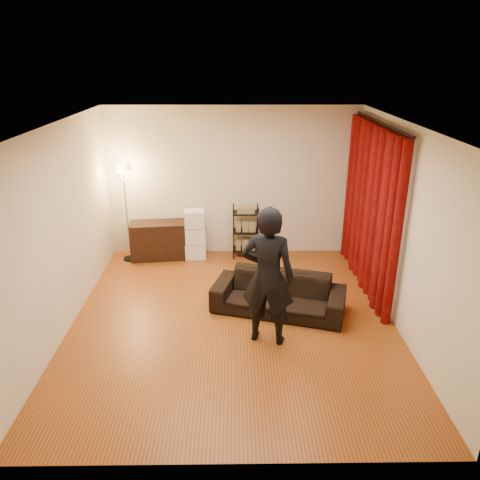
{
  "coord_description": "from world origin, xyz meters",
  "views": [
    {
      "loc": [
        0.02,
        -5.72,
        3.49
      ],
      "look_at": [
        0.1,
        0.3,
        1.1
      ],
      "focal_mm": 35.0,
      "sensor_mm": 36.0,
      "label": 1
    }
  ],
  "objects_px": {
    "storage_boxes": "(195,234)",
    "person": "(268,276)",
    "sofa": "(278,294)",
    "media_cabinet": "(164,240)",
    "floor_lamp": "(127,213)",
    "wire_shelf": "(246,231)"
  },
  "relations": [
    {
      "from": "storage_boxes",
      "to": "person",
      "type": "bearing_deg",
      "value": -67.11
    },
    {
      "from": "sofa",
      "to": "media_cabinet",
      "type": "xyz_separation_m",
      "value": [
        -1.92,
        1.97,
        0.07
      ]
    },
    {
      "from": "person",
      "to": "storage_boxes",
      "type": "distance_m",
      "value": 2.94
    },
    {
      "from": "storage_boxes",
      "to": "media_cabinet",
      "type": "bearing_deg",
      "value": 176.92
    },
    {
      "from": "storage_boxes",
      "to": "floor_lamp",
      "type": "distance_m",
      "value": 1.26
    },
    {
      "from": "wire_shelf",
      "to": "floor_lamp",
      "type": "height_order",
      "value": "floor_lamp"
    },
    {
      "from": "storage_boxes",
      "to": "floor_lamp",
      "type": "xyz_separation_m",
      "value": [
        -1.19,
        -0.05,
        0.42
      ]
    },
    {
      "from": "storage_boxes",
      "to": "floor_lamp",
      "type": "bearing_deg",
      "value": -177.71
    },
    {
      "from": "sofa",
      "to": "storage_boxes",
      "type": "bearing_deg",
      "value": 141.29
    },
    {
      "from": "sofa",
      "to": "wire_shelf",
      "type": "xyz_separation_m",
      "value": [
        -0.43,
        2.02,
        0.21
      ]
    },
    {
      "from": "sofa",
      "to": "wire_shelf",
      "type": "distance_m",
      "value": 2.07
    },
    {
      "from": "media_cabinet",
      "to": "floor_lamp",
      "type": "xyz_separation_m",
      "value": [
        -0.61,
        -0.08,
        0.54
      ]
    },
    {
      "from": "storage_boxes",
      "to": "wire_shelf",
      "type": "xyz_separation_m",
      "value": [
        0.92,
        0.08,
        0.03
      ]
    },
    {
      "from": "sofa",
      "to": "floor_lamp",
      "type": "bearing_deg",
      "value": 159.76
    },
    {
      "from": "media_cabinet",
      "to": "storage_boxes",
      "type": "bearing_deg",
      "value": -9.17
    },
    {
      "from": "person",
      "to": "sofa",
      "type": "bearing_deg",
      "value": -91.65
    },
    {
      "from": "sofa",
      "to": "person",
      "type": "bearing_deg",
      "value": -90.18
    },
    {
      "from": "person",
      "to": "media_cabinet",
      "type": "height_order",
      "value": "person"
    },
    {
      "from": "storage_boxes",
      "to": "wire_shelf",
      "type": "relative_size",
      "value": 0.94
    },
    {
      "from": "person",
      "to": "floor_lamp",
      "type": "bearing_deg",
      "value": -33.6
    },
    {
      "from": "storage_boxes",
      "to": "floor_lamp",
      "type": "height_order",
      "value": "floor_lamp"
    },
    {
      "from": "person",
      "to": "wire_shelf",
      "type": "relative_size",
      "value": 1.88
    }
  ]
}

